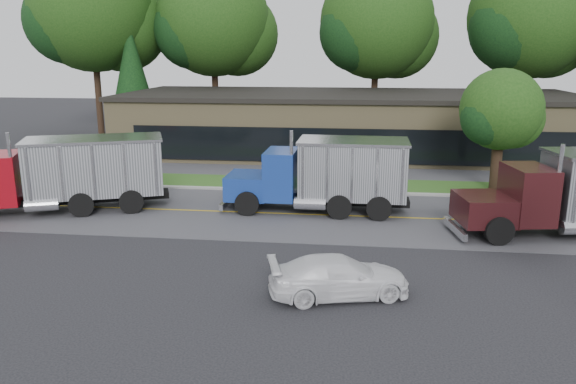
{
  "coord_description": "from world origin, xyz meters",
  "views": [
    {
      "loc": [
        2.56,
        -15.39,
        7.21
      ],
      "look_at": [
        -0.05,
        5.99,
        1.8
      ],
      "focal_mm": 35.0,
      "sensor_mm": 36.0,
      "label": 1
    }
  ],
  "objects": [
    {
      "name": "ground",
      "position": [
        0.0,
        0.0,
        0.0
      ],
      "size": [
        140.0,
        140.0,
        0.0
      ],
      "primitive_type": "plane",
      "color": "#323237",
      "rests_on": "ground"
    },
    {
      "name": "road",
      "position": [
        0.0,
        9.0,
        0.0
      ],
      "size": [
        60.0,
        8.0,
        0.02
      ],
      "primitive_type": "cube",
      "color": "slate",
      "rests_on": "ground"
    },
    {
      "name": "center_line",
      "position": [
        0.0,
        9.0,
        0.0
      ],
      "size": [
        60.0,
        0.12,
        0.01
      ],
      "primitive_type": "cube",
      "color": "gold",
      "rests_on": "ground"
    },
    {
      "name": "curb",
      "position": [
        0.0,
        13.2,
        0.0
      ],
      "size": [
        60.0,
        0.3,
        0.12
      ],
      "primitive_type": "cube",
      "color": "#9E9E99",
      "rests_on": "ground"
    },
    {
      "name": "grass_verge",
      "position": [
        0.0,
        15.0,
        0.0
      ],
      "size": [
        60.0,
        3.4,
        0.03
      ],
      "primitive_type": "cube",
      "color": "#376422",
      "rests_on": "ground"
    },
    {
      "name": "far_parking",
      "position": [
        0.0,
        20.0,
        0.0
      ],
      "size": [
        60.0,
        7.0,
        0.02
      ],
      "primitive_type": "cube",
      "color": "slate",
      "rests_on": "ground"
    },
    {
      "name": "strip_mall",
      "position": [
        2.0,
        26.0,
        2.0
      ],
      "size": [
        32.0,
        12.0,
        4.0
      ],
      "primitive_type": "cube",
      "color": "#97855C",
      "rests_on": "ground"
    },
    {
      "name": "tree_far_a",
      "position": [
        -19.83,
        32.13,
        10.2
      ],
      "size": [
        11.2,
        10.54,
        15.98
      ],
      "color": "#382619",
      "rests_on": "ground"
    },
    {
      "name": "tree_far_b",
      "position": [
        -9.84,
        34.12,
        9.44
      ],
      "size": [
        10.37,
        9.76,
        14.79
      ],
      "color": "#382619",
      "rests_on": "ground"
    },
    {
      "name": "tree_far_c",
      "position": [
        4.15,
        34.12,
        9.17
      ],
      "size": [
        10.07,
        9.48,
        14.37
      ],
      "color": "#382619",
      "rests_on": "ground"
    },
    {
      "name": "tree_far_d",
      "position": [
        16.16,
        33.12,
        9.43
      ],
      "size": [
        10.35,
        9.75,
        14.77
      ],
      "color": "#382619",
      "rests_on": "ground"
    },
    {
      "name": "evergreen_left",
      "position": [
        -16.0,
        30.0,
        5.26
      ],
      "size": [
        4.22,
        4.22,
        9.58
      ],
      "color": "#382619",
      "rests_on": "ground"
    },
    {
      "name": "tree_verge",
      "position": [
        10.07,
        15.05,
        4.07
      ],
      "size": [
        4.48,
        4.22,
        6.4
      ],
      "color": "#382619",
      "rests_on": "ground"
    },
    {
      "name": "dump_truck_red",
      "position": [
        -10.68,
        8.22,
        1.81
      ],
      "size": [
        10.46,
        6.09,
        3.36
      ],
      "rotation": [
        0.0,
        0.0,
        3.52
      ],
      "color": "black",
      "rests_on": "ground"
    },
    {
      "name": "dump_truck_blue",
      "position": [
        1.31,
        9.64,
        1.81
      ],
      "size": [
        8.39,
        2.77,
        3.36
      ],
      "rotation": [
        0.0,
        0.0,
        3.13
      ],
      "color": "black",
      "rests_on": "ground"
    },
    {
      "name": "rally_car",
      "position": [
        2.18,
        0.45,
        0.62
      ],
      "size": [
        4.55,
        2.8,
        1.23
      ],
      "primitive_type": "imported",
      "rotation": [
        0.0,
        0.0,
        1.84
      ],
      "color": "white",
      "rests_on": "ground"
    }
  ]
}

